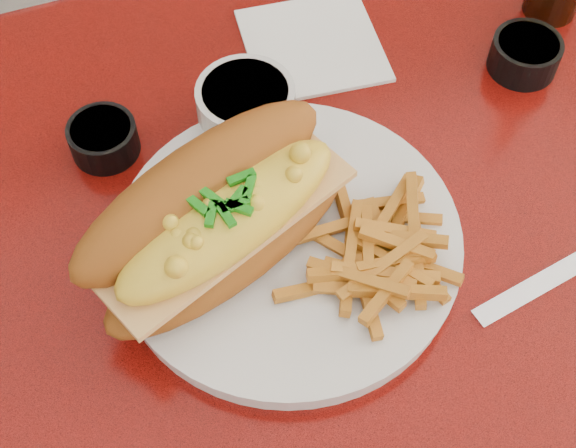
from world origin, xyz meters
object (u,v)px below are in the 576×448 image
object	(u,v)px
booth_bench_far	(190,26)
mac_hoagie	(219,215)
fork	(322,260)
sauce_cup_right	(525,54)
sauce_cup_left	(103,138)
diner_table	(376,308)
gravy_ramekin	(246,107)
dinner_plate	(288,242)

from	to	relation	value
booth_bench_far	mac_hoagie	xyz separation A→B (m)	(-0.15, -0.79, 0.55)
fork	sauce_cup_right	distance (m)	0.32
booth_bench_far	sauce_cup_left	world-z (taller)	booth_bench_far
fork	mac_hoagie	bearing A→B (deg)	66.10
fork	sauce_cup_left	xyz separation A→B (m)	(-0.14, 0.19, -0.00)
diner_table	booth_bench_far	world-z (taller)	booth_bench_far
diner_table	sauce_cup_left	xyz separation A→B (m)	(-0.22, 0.17, 0.18)
mac_hoagie	gravy_ramekin	bearing A→B (deg)	41.57
booth_bench_far	mac_hoagie	bearing A→B (deg)	-100.71
booth_bench_far	sauce_cup_right	size ratio (longest dim) A/B	15.24
sauce_cup_left	dinner_plate	bearing A→B (deg)	-52.74
diner_table	sauce_cup_left	bearing A→B (deg)	142.04
mac_hoagie	sauce_cup_left	xyz separation A→B (m)	(-0.07, 0.15, -0.05)
diner_table	sauce_cup_left	size ratio (longest dim) A/B	15.05
diner_table	mac_hoagie	size ratio (longest dim) A/B	4.53
fork	sauce_cup_left	distance (m)	0.24
diner_table	sauce_cup_left	world-z (taller)	sauce_cup_left
diner_table	sauce_cup_right	world-z (taller)	sauce_cup_right
mac_hoagie	sauce_cup_left	world-z (taller)	mac_hoagie
booth_bench_far	sauce_cup_right	xyz separation A→B (m)	(0.20, -0.68, 0.50)
dinner_plate	mac_hoagie	xyz separation A→B (m)	(-0.05, 0.01, 0.05)
fork	gravy_ramekin	xyz separation A→B (m)	(-0.01, 0.17, 0.01)
fork	booth_bench_far	bearing A→B (deg)	0.58
gravy_ramekin	booth_bench_far	bearing A→B (deg)	82.69
mac_hoagie	dinner_plate	bearing A→B (deg)	-32.87
booth_bench_far	sauce_cup_left	distance (m)	0.84
diner_table	booth_bench_far	xyz separation A→B (m)	(0.00, 0.81, -0.32)
diner_table	gravy_ramekin	distance (m)	0.26
dinner_plate	gravy_ramekin	size ratio (longest dim) A/B	2.65
fork	gravy_ramekin	distance (m)	0.17
mac_hoagie	fork	distance (m)	0.10
fork	gravy_ramekin	world-z (taller)	gravy_ramekin
sauce_cup_left	fork	bearing A→B (deg)	-53.79
booth_bench_far	sauce_cup_left	size ratio (longest dim) A/B	14.68
diner_table	sauce_cup_right	size ratio (longest dim) A/B	15.62
mac_hoagie	sauce_cup_right	world-z (taller)	mac_hoagie
mac_hoagie	sauce_cup_right	bearing A→B (deg)	-4.69
fork	sauce_cup_right	xyz separation A→B (m)	(0.28, 0.15, -0.00)
booth_bench_far	dinner_plate	xyz separation A→B (m)	(-0.10, -0.80, 0.49)
sauce_cup_left	sauce_cup_right	xyz separation A→B (m)	(0.42, -0.04, 0.00)
gravy_ramekin	sauce_cup_right	world-z (taller)	gravy_ramekin
mac_hoagie	gravy_ramekin	size ratio (longest dim) A/B	2.26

